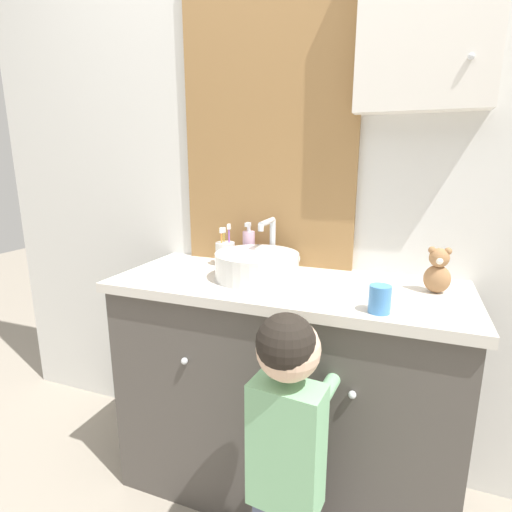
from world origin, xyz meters
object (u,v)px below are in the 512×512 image
(sink_basin, at_px, (258,264))
(toothbrush_holder, at_px, (225,253))
(child_figure, at_px, (287,437))
(soap_dispenser, at_px, (249,247))
(teddy_bear, at_px, (438,271))
(drinking_cup, at_px, (380,299))

(sink_basin, xyz_separation_m, toothbrush_holder, (-0.19, 0.13, -0.00))
(toothbrush_holder, height_order, child_figure, toothbrush_holder)
(soap_dispenser, bearing_deg, toothbrush_holder, -156.69)
(child_figure, bearing_deg, toothbrush_holder, 128.49)
(soap_dispenser, distance_m, teddy_bear, 0.72)
(sink_basin, relative_size, child_figure, 0.39)
(toothbrush_holder, xyz_separation_m, teddy_bear, (0.81, -0.07, 0.02))
(teddy_bear, relative_size, drinking_cup, 1.90)
(child_figure, height_order, drinking_cup, drinking_cup)
(child_figure, xyz_separation_m, teddy_bear, (0.36, 0.48, 0.38))
(drinking_cup, bearing_deg, toothbrush_holder, 153.04)
(teddy_bear, bearing_deg, drinking_cup, -122.66)
(toothbrush_holder, distance_m, soap_dispenser, 0.10)
(toothbrush_holder, relative_size, child_figure, 0.19)
(sink_basin, height_order, soap_dispenser, sink_basin)
(drinking_cup, bearing_deg, child_figure, -131.41)
(sink_basin, height_order, teddy_bear, sink_basin)
(sink_basin, distance_m, soap_dispenser, 0.20)
(sink_basin, height_order, toothbrush_holder, sink_basin)
(teddy_bear, bearing_deg, sink_basin, -175.10)
(toothbrush_holder, relative_size, teddy_bear, 1.12)
(child_figure, relative_size, drinking_cup, 11.45)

